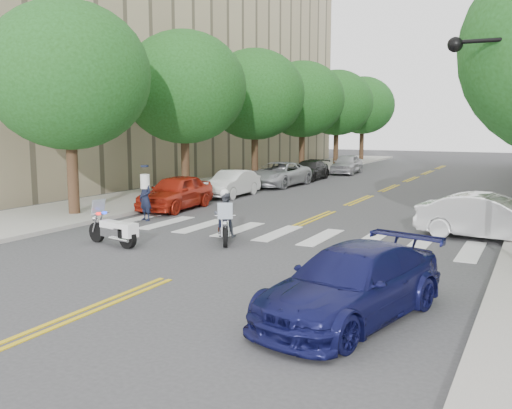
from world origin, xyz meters
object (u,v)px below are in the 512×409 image
Objects in this scene: sedan_blue at (352,284)px; motorcycle_parked at (116,231)px; officer_standing at (145,198)px; convertible at (490,218)px; motorcycle_police at (225,218)px.

motorcycle_parked is at bearing 173.86° from sedan_blue.
convertible is (12.19, 1.91, -0.12)m from officer_standing.
motorcycle_police is at bearing -6.03° from officer_standing.
sedan_blue is at bearing 107.26° from motorcycle_police.
sedan_blue reaches higher than motorcycle_parked.
sedan_blue is at bearing 177.89° from convertible.
convertible reaches higher than motorcycle_parked.
motorcycle_police is 8.46m from convertible.
convertible is at bearing 26.82° from officer_standing.
convertible is (10.10, 6.08, 0.26)m from motorcycle_parked.
officer_standing is 0.36× the size of sedan_blue.
motorcycle_parked is 0.47× the size of convertible.
officer_standing is at bearing 37.82° from motorcycle_parked.
motorcycle_police is at bearing 126.52° from convertible.
motorcycle_police is 0.42× the size of convertible.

